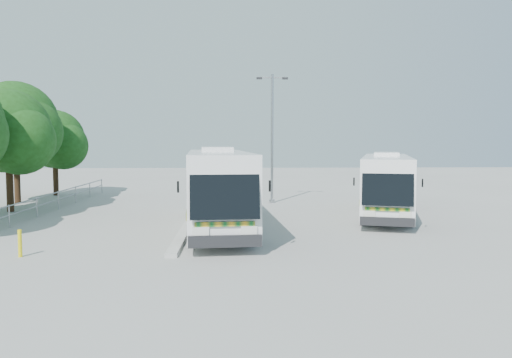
{
  "coord_description": "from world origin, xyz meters",
  "views": [
    {
      "loc": [
        -0.24,
        -21.77,
        3.7
      ],
      "look_at": [
        0.74,
        1.41,
        1.98
      ],
      "focal_mm": 35.0,
      "sensor_mm": 36.0,
      "label": 1
    }
  ],
  "objects_px": {
    "tree_far_e": "(56,139)",
    "coach_adjacent": "(386,183)",
    "bollard": "(20,243)",
    "coach_main": "(218,186)",
    "lamppost": "(272,132)",
    "tree_far_c": "(9,131)",
    "tree_far_d": "(17,123)"
  },
  "relations": [
    {
      "from": "tree_far_e",
      "to": "bollard",
      "type": "distance_m",
      "value": 19.98
    },
    {
      "from": "bollard",
      "to": "tree_far_c",
      "type": "bearing_deg",
      "value": 114.8
    },
    {
      "from": "coach_main",
      "to": "tree_far_e",
      "type": "bearing_deg",
      "value": 126.51
    },
    {
      "from": "coach_adjacent",
      "to": "lamppost",
      "type": "distance_m",
      "value": 8.03
    },
    {
      "from": "tree_far_c",
      "to": "coach_adjacent",
      "type": "bearing_deg",
      "value": -6.02
    },
    {
      "from": "tree_far_d",
      "to": "coach_main",
      "type": "distance_m",
      "value": 15.54
    },
    {
      "from": "coach_adjacent",
      "to": "tree_far_e",
      "type": "bearing_deg",
      "value": 169.24
    },
    {
      "from": "tree_far_d",
      "to": "coach_main",
      "type": "height_order",
      "value": "tree_far_d"
    },
    {
      "from": "tree_far_d",
      "to": "bollard",
      "type": "xyz_separation_m",
      "value": [
        6.14,
        -14.41,
        -4.37
      ]
    },
    {
      "from": "coach_adjacent",
      "to": "lamppost",
      "type": "bearing_deg",
      "value": 151.67
    },
    {
      "from": "coach_adjacent",
      "to": "bollard",
      "type": "xyz_separation_m",
      "value": [
        -14.56,
        -8.66,
        -1.2
      ]
    },
    {
      "from": "tree_far_c",
      "to": "tree_far_e",
      "type": "xyz_separation_m",
      "value": [
        -0.51,
        8.2,
        -0.37
      ]
    },
    {
      "from": "coach_main",
      "to": "lamppost",
      "type": "bearing_deg",
      "value": 66.45
    },
    {
      "from": "coach_main",
      "to": "coach_adjacent",
      "type": "distance_m",
      "value": 8.99
    },
    {
      "from": "tree_far_d",
      "to": "coach_main",
      "type": "relative_size",
      "value": 0.61
    },
    {
      "from": "tree_far_e",
      "to": "coach_main",
      "type": "height_order",
      "value": "tree_far_e"
    },
    {
      "from": "tree_far_e",
      "to": "coach_main",
      "type": "distance_m",
      "value": 17.93
    },
    {
      "from": "tree_far_c",
      "to": "coach_main",
      "type": "relative_size",
      "value": 0.54
    },
    {
      "from": "coach_main",
      "to": "lamppost",
      "type": "xyz_separation_m",
      "value": [
        3.0,
        8.57,
        2.48
      ]
    },
    {
      "from": "coach_adjacent",
      "to": "tree_far_d",
      "type": "bearing_deg",
      "value": -179.17
    },
    {
      "from": "tree_far_e",
      "to": "coach_adjacent",
      "type": "relative_size",
      "value": 0.54
    },
    {
      "from": "tree_far_c",
      "to": "tree_far_d",
      "type": "distance_m",
      "value": 3.93
    },
    {
      "from": "coach_main",
      "to": "lamppost",
      "type": "distance_m",
      "value": 9.41
    },
    {
      "from": "tree_far_d",
      "to": "coach_adjacent",
      "type": "relative_size",
      "value": 0.67
    },
    {
      "from": "coach_main",
      "to": "coach_adjacent",
      "type": "height_order",
      "value": "coach_main"
    },
    {
      "from": "coach_adjacent",
      "to": "bollard",
      "type": "bearing_deg",
      "value": -132.9
    },
    {
      "from": "tree_far_c",
      "to": "tree_far_e",
      "type": "bearing_deg",
      "value": 93.54
    },
    {
      "from": "tree_far_e",
      "to": "bollard",
      "type": "height_order",
      "value": "tree_far_e"
    },
    {
      "from": "tree_far_c",
      "to": "tree_far_d",
      "type": "relative_size",
      "value": 0.88
    },
    {
      "from": "bollard",
      "to": "tree_far_d",
      "type": "bearing_deg",
      "value": 113.07
    },
    {
      "from": "tree_far_e",
      "to": "bollard",
      "type": "relative_size",
      "value": 6.67
    },
    {
      "from": "tree_far_d",
      "to": "bollard",
      "type": "distance_m",
      "value": 16.26
    }
  ]
}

